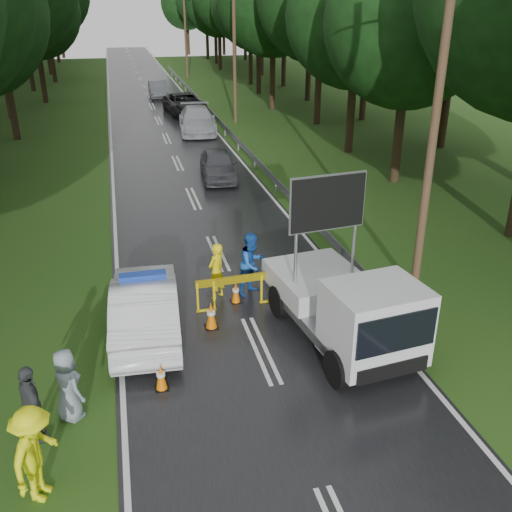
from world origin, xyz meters
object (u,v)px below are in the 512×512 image
object	(u,v)px
police_sedan	(145,306)
queue_car_fourth	(158,89)
officer	(216,271)
queue_car_second	(197,120)
civilian	(252,264)
queue_car_third	(185,104)
queue_car_first	(218,165)
barrier	(238,283)
work_truck	(347,306)

from	to	relation	value
police_sedan	queue_car_fourth	size ratio (longest dim) A/B	1.12
police_sedan	officer	xyz separation A→B (m)	(2.09, 1.42, 0.08)
queue_car_second	police_sedan	bearing A→B (deg)	-96.61
civilian	queue_car_third	world-z (taller)	civilian
police_sedan	queue_car_fourth	bearing A→B (deg)	-91.90
queue_car_first	queue_car_third	xyz separation A→B (m)	(0.55, 17.19, 0.07)
barrier	queue_car_third	bearing A→B (deg)	82.70
queue_car_third	queue_car_first	bearing A→B (deg)	-97.02
work_truck	queue_car_fourth	bearing A→B (deg)	84.54
police_sedan	civilian	xyz separation A→B (m)	(3.15, 1.49, 0.17)
queue_car_fourth	queue_car_third	bearing A→B (deg)	-81.91
queue_car_third	work_truck	bearing A→B (deg)	-95.25
officer	queue_car_fourth	world-z (taller)	officer
queue_car_second	civilian	bearing A→B (deg)	-89.48
queue_car_first	queue_car_second	distance (m)	10.68
queue_car_second	queue_car_third	distance (m)	6.52
police_sedan	officer	distance (m)	2.52
queue_car_second	queue_car_fourth	world-z (taller)	queue_car_second
barrier	queue_car_fourth	xyz separation A→B (m)	(0.98, 38.36, -0.04)
civilian	barrier	bearing A→B (deg)	-162.78
civilian	queue_car_third	distance (m)	29.01
work_truck	queue_car_fourth	distance (m)	40.86
barrier	work_truck	bearing A→B (deg)	-51.39
queue_car_first	queue_car_second	bearing A→B (deg)	92.09
work_truck	queue_car_third	distance (m)	32.19
work_truck	barrier	distance (m)	3.34
work_truck	queue_car_fourth	size ratio (longest dim) A/B	1.23
work_truck	queue_car_first	size ratio (longest dim) A/B	1.29
police_sedan	civilian	bearing A→B (deg)	-151.39
officer	queue_car_third	xyz separation A→B (m)	(2.72, 29.03, -0.08)
barrier	queue_car_third	size ratio (longest dim) A/B	0.43
queue_car_second	queue_car_fourth	size ratio (longest dim) A/B	1.30
police_sedan	queue_car_fourth	distance (m)	39.26
queue_car_second	work_truck	bearing A→B (deg)	-85.34
officer	queue_car_fourth	bearing A→B (deg)	-134.11
queue_car_second	barrier	bearing A→B (deg)	-90.78
police_sedan	queue_car_first	size ratio (longest dim) A/B	1.17
civilian	queue_car_first	distance (m)	11.83
police_sedan	queue_car_second	distance (m)	24.40
barrier	civilian	size ratio (longest dim) A/B	1.26
queue_car_second	queue_car_third	world-z (taller)	queue_car_second
queue_car_second	queue_car_third	bearing A→B (deg)	94.70
civilian	police_sedan	bearing A→B (deg)	170.76
barrier	queue_car_third	distance (m)	29.79
work_truck	queue_car_first	distance (m)	15.02
civilian	queue_car_fourth	size ratio (longest dim) A/B	0.44
work_truck	queue_car_third	bearing A→B (deg)	82.75
officer	queue_car_second	distance (m)	22.67
queue_car_fourth	barrier	bearing A→B (deg)	-91.69
barrier	queue_car_fourth	bearing A→B (deg)	85.56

